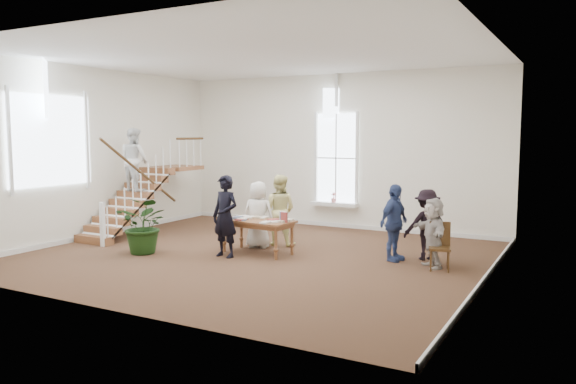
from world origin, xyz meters
The scene contains 12 objects.
ground centered at (0.00, 0.00, 0.00)m, with size 10.00×10.00×0.00m, color #402A19.
room_shell centered at (0.00, 4.39, 0.40)m, with size 10.49×10.00×10.00m.
staircase centered at (-4.34, 0.75, 1.62)m, with size 1.10×4.10×2.92m.
library_table centered at (-0.09, 0.19, 0.71)m, with size 1.75×1.00×0.85m.
police_officer centered at (-0.55, -0.46, 0.92)m, with size 0.67×0.44×1.85m, color black.
elderly_woman centered at (-0.45, 0.79, 0.81)m, with size 0.79×0.52×1.62m, color silver.
person_yellow centered at (-0.15, 1.29, 0.88)m, with size 0.86×0.67×1.76m, color #F3EA98.
woman_cluster_a centered at (2.90, 0.98, 0.84)m, with size 0.99×0.41×1.68m, color navy.
woman_cluster_b centered at (3.50, 1.43, 0.78)m, with size 1.01×0.58×1.56m, color black.
woman_cluster_c centered at (3.80, 0.78, 0.73)m, with size 1.35×0.43×1.46m, color #B7ADA4.
floor_plant centered at (-2.39, -1.05, 0.67)m, with size 1.20×1.04×1.33m, color black.
side_chair centered at (3.98, 0.66, 0.54)m, with size 0.52×0.52×0.98m.
Camera 1 is at (6.65, -10.71, 2.78)m, focal length 35.00 mm.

